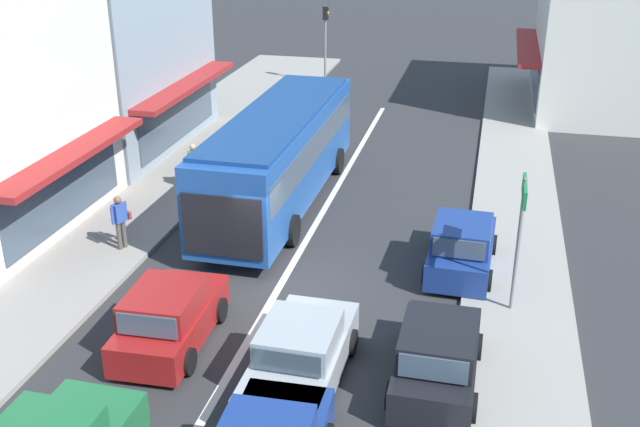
# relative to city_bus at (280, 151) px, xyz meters

# --- Properties ---
(ground_plane) EXTENTS (140.00, 140.00, 0.00)m
(ground_plane) POSITION_rel_city_bus_xyz_m (1.54, -5.37, -1.88)
(ground_plane) COLOR #2D2D30
(lane_centre_line) EXTENTS (0.20, 28.00, 0.01)m
(lane_centre_line) POSITION_rel_city_bus_xyz_m (1.54, -1.37, -1.88)
(lane_centre_line) COLOR silver
(lane_centre_line) RESTS_ON ground
(sidewalk_left) EXTENTS (5.20, 44.00, 0.14)m
(sidewalk_left) POSITION_rel_city_bus_xyz_m (-5.26, 0.63, -1.81)
(sidewalk_left) COLOR gray
(sidewalk_left) RESTS_ON ground
(kerb_right) EXTENTS (2.80, 44.00, 0.12)m
(kerb_right) POSITION_rel_city_bus_xyz_m (7.74, 0.63, -1.82)
(kerb_right) COLOR gray
(kerb_right) RESTS_ON ground
(shopfront_mid_block) EXTENTS (7.30, 8.86, 8.55)m
(shopfront_mid_block) POSITION_rel_city_bus_xyz_m (-8.64, 4.49, 2.38)
(shopfront_mid_block) COLOR #84939E
(shopfront_mid_block) RESTS_ON ground
(building_right_far) EXTENTS (9.91, 10.19, 7.46)m
(building_right_far) POSITION_rel_city_bus_xyz_m (13.02, 15.58, 1.85)
(building_right_far) COLOR silver
(building_right_far) RESTS_ON ground
(city_bus) EXTENTS (2.82, 10.88, 3.23)m
(city_bus) POSITION_rel_city_bus_xyz_m (0.00, 0.00, 0.00)
(city_bus) COLOR #1E4C99
(city_bus) RESTS_ON ground
(sedan_adjacent_lane_trail) EXTENTS (1.94, 4.22, 1.47)m
(sedan_adjacent_lane_trail) POSITION_rel_city_bus_xyz_m (3.15, -9.46, -1.22)
(sedan_adjacent_lane_trail) COLOR #9EA3A8
(sedan_adjacent_lane_trail) RESTS_ON ground
(hatchback_queue_far_back) EXTENTS (1.91, 3.75, 1.54)m
(hatchback_queue_far_back) POSITION_rel_city_bus_xyz_m (-0.17, -8.74, -1.17)
(hatchback_queue_far_back) COLOR maroon
(hatchback_queue_far_back) RESTS_ON ground
(parked_hatchback_kerb_front) EXTENTS (1.85, 3.71, 1.54)m
(parked_hatchback_kerb_front) POSITION_rel_city_bus_xyz_m (6.01, -8.91, -1.17)
(parked_hatchback_kerb_front) COLOR black
(parked_hatchback_kerb_front) RESTS_ON ground
(parked_hatchback_kerb_second) EXTENTS (1.92, 3.76, 1.54)m
(parked_hatchback_kerb_second) POSITION_rel_city_bus_xyz_m (6.20, -3.45, -1.17)
(parked_hatchback_kerb_second) COLOR navy
(parked_hatchback_kerb_second) RESTS_ON ground
(traffic_light_downstreet) EXTENTS (0.33, 0.24, 4.20)m
(traffic_light_downstreet) POSITION_rel_city_bus_xyz_m (-2.16, 16.26, 0.97)
(traffic_light_downstreet) COLOR gray
(traffic_light_downstreet) RESTS_ON ground
(directional_road_sign) EXTENTS (0.10, 1.40, 3.60)m
(directional_road_sign) POSITION_rel_city_bus_xyz_m (7.58, -5.46, 0.80)
(directional_road_sign) COLOR gray
(directional_road_sign) RESTS_ON ground
(pedestrian_with_handbag_near) EXTENTS (0.40, 0.65, 1.63)m
(pedestrian_with_handbag_near) POSITION_rel_city_bus_xyz_m (-3.50, -4.57, -0.81)
(pedestrian_with_handbag_near) COLOR #4C4742
(pedestrian_with_handbag_near) RESTS_ON sidewalk_left
(pedestrian_browsing_midblock) EXTENTS (0.29, 0.56, 1.63)m
(pedestrian_browsing_midblock) POSITION_rel_city_bus_xyz_m (-3.22, 0.36, -0.81)
(pedestrian_browsing_midblock) COLOR #232838
(pedestrian_browsing_midblock) RESTS_ON sidewalk_left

